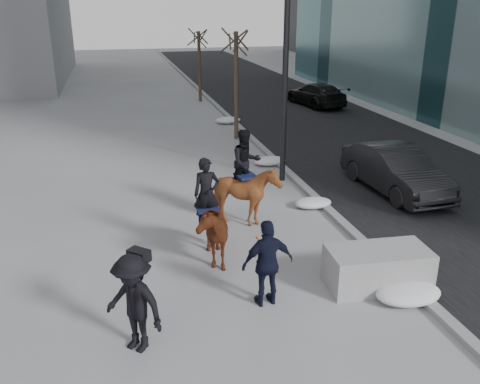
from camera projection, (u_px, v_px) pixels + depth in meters
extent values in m
plane|color=gray|center=(253.00, 276.00, 10.92)|extent=(120.00, 120.00, 0.00)
cube|color=black|center=(350.00, 141.00, 21.59)|extent=(8.00, 90.00, 0.01)
cube|color=gray|center=(260.00, 146.00, 20.67)|extent=(0.25, 90.00, 0.12)
cube|color=#99999B|center=(377.00, 268.00, 10.42)|extent=(2.13, 1.17, 0.83)
imported|color=black|center=(395.00, 170.00, 15.59)|extent=(1.73, 4.37, 1.42)
imported|color=black|center=(316.00, 94.00, 28.94)|extent=(2.48, 4.71, 1.30)
imported|color=#531F10|center=(209.00, 229.00, 11.37)|extent=(0.84, 1.83, 1.54)
imported|color=black|center=(207.00, 194.00, 11.23)|extent=(0.59, 0.39, 1.61)
cube|color=#10153C|center=(207.00, 208.00, 11.35)|extent=(0.48, 0.56, 0.06)
imported|color=#4F2A0F|center=(247.00, 195.00, 13.24)|extent=(1.59, 1.72, 1.65)
imported|color=black|center=(246.00, 162.00, 13.08)|extent=(0.95, 0.80, 1.72)
cube|color=#10193D|center=(246.00, 176.00, 13.21)|extent=(0.58, 0.64, 0.06)
imported|color=black|center=(268.00, 263.00, 9.64)|extent=(1.07, 0.53, 1.75)
cylinder|color=#F13B0E|center=(257.00, 238.00, 10.03)|extent=(0.04, 0.18, 0.07)
imported|color=black|center=(134.00, 304.00, 8.34)|extent=(1.27, 1.25, 1.75)
cube|color=black|center=(139.00, 255.00, 8.34)|extent=(0.41, 0.41, 0.20)
cylinder|color=black|center=(286.00, 39.00, 15.31)|extent=(0.18, 0.18, 9.00)
ellipsoid|color=silver|center=(270.00, 161.00, 18.40)|extent=(1.19, 0.75, 0.30)
ellipsoid|color=silver|center=(313.00, 203.00, 14.56)|extent=(1.09, 0.69, 0.28)
ellipsoid|color=silver|center=(408.00, 293.00, 9.95)|extent=(1.34, 0.85, 0.34)
ellipsoid|color=silver|center=(228.00, 120.00, 24.78)|extent=(1.25, 0.80, 0.32)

